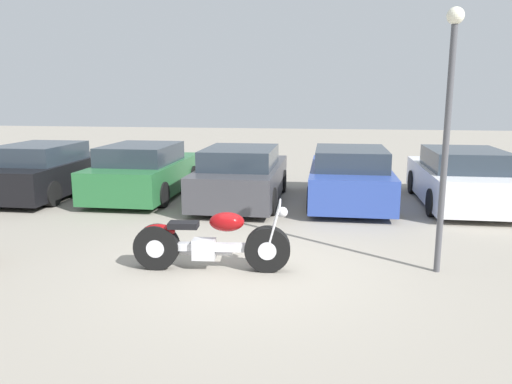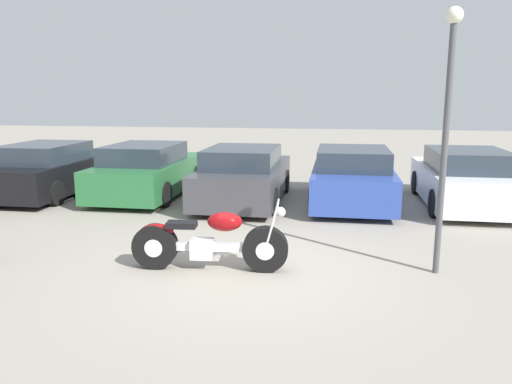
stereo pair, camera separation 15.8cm
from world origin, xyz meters
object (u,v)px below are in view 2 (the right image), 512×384
parked_car_black (50,170)px  parked_car_blue (352,178)px  parked_car_green (148,171)px  parked_car_white (465,180)px  parked_car_dark_grey (244,176)px  lamp_post (447,111)px  motorcycle (208,242)px

parked_car_black → parked_car_blue: same height
parked_car_green → parked_car_white: 7.74m
parked_car_dark_grey → parked_car_blue: (2.58, 0.24, 0.00)m
parked_car_blue → lamp_post: size_ratio=1.10×
parked_car_white → lamp_post: (-1.47, -4.72, 1.73)m
motorcycle → parked_car_dark_grey: bearing=94.1°
parked_car_dark_grey → parked_car_blue: bearing=5.3°
lamp_post → parked_car_black: bearing=153.3°
parked_car_dark_grey → parked_car_white: size_ratio=1.00×
parked_car_blue → parked_car_white: bearing=2.7°
parked_car_black → lamp_post: bearing=-26.7°
parked_car_dark_grey → parked_car_black: bearing=178.9°
lamp_post → parked_car_white: bearing=72.7°
motorcycle → parked_car_blue: parked_car_blue is taller
lamp_post → parked_car_dark_grey: bearing=130.3°
parked_car_green → parked_car_dark_grey: size_ratio=1.00×
motorcycle → parked_car_blue: size_ratio=0.57×
parked_car_blue → parked_car_green: bearing=178.8°
motorcycle → parked_car_black: bearing=138.6°
motorcycle → parked_car_white: parked_car_white is taller
parked_car_black → parked_car_dark_grey: (5.16, -0.10, 0.00)m
parked_car_blue → lamp_post: lamp_post is taller
motorcycle → parked_car_dark_grey: 4.77m
motorcycle → lamp_post: bearing=6.8°
parked_car_dark_grey → motorcycle: bearing=-85.9°
parked_car_dark_grey → parked_car_blue: same height
parked_car_blue → parked_car_white: same height
parked_car_green → parked_car_blue: same height
motorcycle → parked_car_green: bearing=119.8°
parked_car_blue → parked_car_black: bearing=-179.0°
parked_car_green → parked_car_blue: size_ratio=1.00×
parked_car_white → lamp_post: 5.23m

